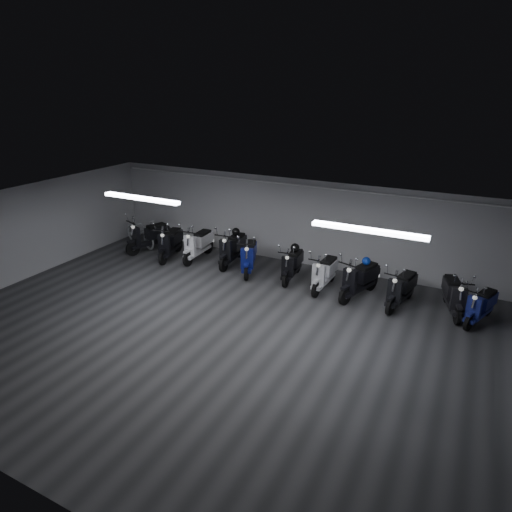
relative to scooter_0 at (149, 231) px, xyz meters
The scene contains 23 objects.
floor 6.37m from the scooter_0, 35.08° to the right, with size 14.00×10.00×0.01m, color #323234.
ceiling 6.65m from the scooter_0, 35.08° to the right, with size 14.00×10.00×0.01m, color gray.
back_wall 5.39m from the scooter_0, 14.85° to the left, with size 14.00×0.01×2.80m, color #AFAFB2.
front_wall 10.09m from the scooter_0, 59.08° to the right, with size 14.00×0.01×2.80m, color #AFAFB2.
left_wall 4.12m from the scooter_0, 116.74° to the right, with size 0.01×10.00×2.80m, color #AFAFB2.
fluor_strip_left 3.96m from the scooter_0, 50.45° to the right, with size 2.40×0.18×0.08m, color white.
fluor_strip_right 8.82m from the scooter_0, 17.86° to the right, with size 2.40×0.18×0.08m, color white.
conduit 5.66m from the scooter_0, 13.96° to the left, with size 0.05×0.05×13.60m, color white.
scooter_0 is the anchor object (origin of this frame).
scooter_1 1.08m from the scooter_0, ahead, with size 0.64×1.93×1.43m, color black, non-canonical shape.
scooter_2 1.99m from the scooter_0, ahead, with size 0.64×1.92×1.43m, color white, non-canonical shape.
scooter_3 3.25m from the scooter_0, ahead, with size 0.65×1.96×1.46m, color black, non-canonical shape.
scooter_4 4.01m from the scooter_0, ahead, with size 0.63×1.89×1.41m, color navy, non-canonical shape.
scooter_5 5.44m from the scooter_0, ahead, with size 0.58×1.75×1.30m, color black, non-canonical shape.
scooter_6 6.53m from the scooter_0, ahead, with size 0.60×1.81×1.34m, color silver, non-canonical shape.
scooter_7 7.56m from the scooter_0, ahead, with size 0.64×1.92×1.43m, color black, non-canonical shape.
scooter_8 8.68m from the scooter_0, ahead, with size 0.60×1.81×1.35m, color black, non-canonical shape.
scooter_9 9.94m from the scooter_0, ahead, with size 0.60×1.79×1.34m, color black, non-canonical shape.
bicycle 0.78m from the scooter_0, 154.71° to the left, with size 0.67×1.90×1.23m, color silver.
scooter_10 10.59m from the scooter_0, ahead, with size 0.56×1.67×1.24m, color navy, non-canonical shape.
helmet_0 7.64m from the scooter_0, ahead, with size 0.23×0.23×0.23m, color #0E2D9C.
helmet_1 5.43m from the scooter_0, ahead, with size 0.27×0.27×0.27m, color black.
helmet_2 3.27m from the scooter_0, ahead, with size 0.27×0.27×0.27m, color black.
Camera 1 is at (4.87, -7.78, 5.56)m, focal length 30.99 mm.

